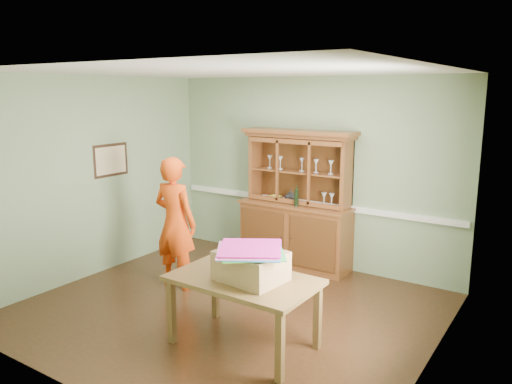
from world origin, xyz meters
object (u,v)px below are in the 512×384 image
Objects in this scene: cardboard_box at (251,266)px; dining_table at (243,286)px; china_hutch at (296,219)px; person at (175,223)px.

dining_table is at bearing 178.97° from cardboard_box.
china_hutch is 1.37× the size of dining_table.
cardboard_box is at bearing 153.02° from person.
china_hutch reaches higher than person.
cardboard_box is 1.88m from person.
cardboard_box is 0.36× the size of person.
dining_table is 0.85× the size of person.
dining_table is 2.35× the size of cardboard_box.
cardboard_box is at bearing -71.33° from china_hutch.
dining_table is (0.71, -2.36, -0.07)m from china_hutch.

